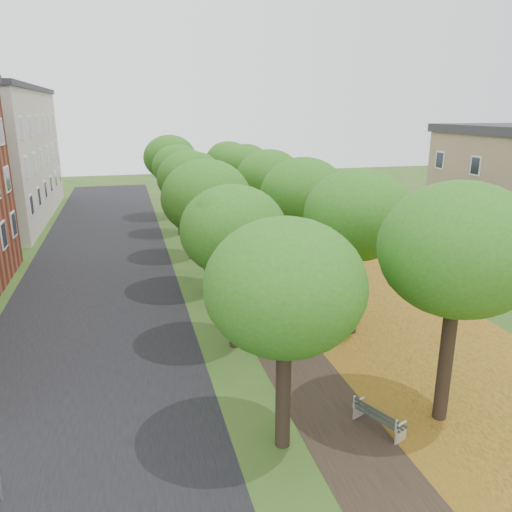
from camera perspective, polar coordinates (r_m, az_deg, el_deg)
ground at (r=15.04m, az=11.50°, el=-19.02°), size 120.00×120.00×0.00m
street_asphalt at (r=27.33m, az=-17.52°, el=-2.78°), size 8.00×70.00×0.01m
footpath at (r=27.88m, az=-1.97°, el=-1.62°), size 3.20×70.00×0.01m
leaf_verge at (r=29.32m, az=7.60°, el=-0.84°), size 7.50×70.00×0.01m
parking_lot at (r=34.18m, az=20.29°, el=0.76°), size 9.00×16.00×0.01m
tree_row_west at (r=26.42m, az=-6.77°, el=7.60°), size 3.89×33.89×6.32m
tree_row_east at (r=27.48m, az=3.28°, el=8.02°), size 3.89×33.89×6.32m
bench at (r=15.00m, az=13.78°, el=-17.47°), size 1.06×1.65×0.76m
car_red at (r=28.41m, az=22.31°, el=-1.02°), size 4.51×1.99×1.44m
car_grey at (r=34.56m, az=17.28°, el=2.35°), size 4.91×2.88×1.34m
car_white at (r=36.75m, az=12.92°, el=3.52°), size 5.27×3.17×1.37m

